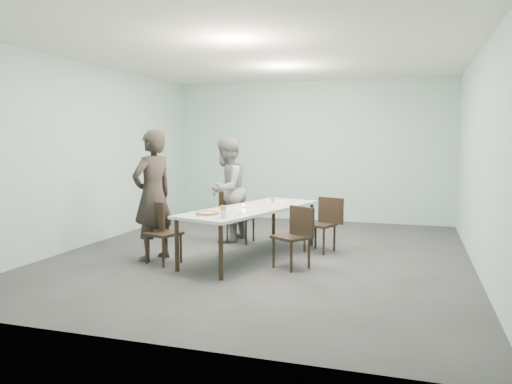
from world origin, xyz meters
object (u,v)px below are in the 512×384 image
(chair_far_right, at_px, (324,221))
(side_plate, at_px, (237,213))
(chair_near_right, at_px, (296,233))
(diner_near, at_px, (153,195))
(pizza, at_px, (208,213))
(tealight, at_px, (244,207))
(table, at_px, (251,211))
(beer_glass, at_px, (223,211))
(water_tumbler, at_px, (223,215))
(chair_far_left, at_px, (236,213))
(diner_far, at_px, (227,190))
(amber_tumbler, at_px, (273,200))
(chair_near_left, at_px, (159,228))

(chair_far_right, distance_m, side_plate, 1.64)
(chair_near_right, relative_size, diner_near, 0.46)
(pizza, xyz_separation_m, tealight, (0.24, 0.78, 0.00))
(table, distance_m, pizza, 0.93)
(beer_glass, xyz_separation_m, water_tumbler, (0.04, -0.10, -0.03))
(chair_far_left, distance_m, chair_far_right, 1.61)
(chair_near_right, height_order, diner_near, diner_near)
(chair_near_right, distance_m, chair_far_right, 1.14)
(water_tumbler, height_order, tealight, water_tumbler)
(chair_far_left, height_order, diner_far, diner_far)
(chair_far_right, height_order, diner_far, diner_far)
(chair_near_right, relative_size, chair_far_right, 1.00)
(diner_far, bearing_deg, water_tumbler, 25.71)
(chair_far_right, height_order, water_tumbler, chair_far_right)
(chair_far_left, bearing_deg, diner_far, 172.14)
(beer_glass, height_order, amber_tumbler, beer_glass)
(diner_far, bearing_deg, diner_near, -13.16)
(chair_far_left, relative_size, pizza, 2.56)
(chair_far_right, bearing_deg, diner_near, 46.99)
(side_plate, bearing_deg, table, 89.62)
(tealight, height_order, amber_tumbler, amber_tumbler)
(side_plate, xyz_separation_m, amber_tumbler, (0.13, 1.35, 0.04))
(diner_near, height_order, tealight, diner_near)
(side_plate, bearing_deg, chair_near_right, 11.53)
(table, distance_m, water_tumbler, 1.08)
(chair_near_left, relative_size, side_plate, 4.83)
(chair_near_right, xyz_separation_m, pizza, (-1.12, -0.38, 0.27))
(chair_near_right, bearing_deg, diner_near, 33.28)
(chair_far_right, relative_size, amber_tumbler, 10.88)
(chair_near_right, distance_m, diner_near, 2.16)
(chair_near_left, bearing_deg, diner_far, 96.33)
(chair_near_left, xyz_separation_m, beer_glass, (1.08, -0.27, 0.32))
(diner_near, relative_size, amber_tumbler, 23.72)
(table, relative_size, chair_near_left, 3.16)
(beer_glass, bearing_deg, diner_near, 161.68)
(chair_near_right, distance_m, amber_tumbler, 1.39)
(chair_far_right, distance_m, beer_glass, 1.95)
(pizza, relative_size, side_plate, 1.89)
(diner_near, bearing_deg, diner_far, -177.96)
(table, distance_m, chair_far_left, 1.16)
(chair_far_right, distance_m, water_tumbler, 2.01)
(chair_near_right, relative_size, diner_far, 0.49)
(chair_near_right, distance_m, tealight, 1.01)
(chair_near_left, relative_size, chair_far_left, 1.00)
(chair_far_left, bearing_deg, diner_near, -111.88)
(chair_far_left, bearing_deg, chair_near_right, -43.02)
(table, xyz_separation_m, chair_far_left, (-0.59, 0.98, -0.19))
(water_tumbler, bearing_deg, chair_near_left, 161.65)
(side_plate, relative_size, tealight, 3.21)
(chair_near_right, xyz_separation_m, beer_glass, (-0.85, -0.49, 0.32))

